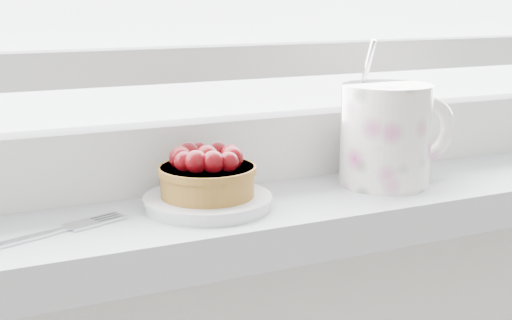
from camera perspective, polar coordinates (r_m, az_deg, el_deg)
saucer at (r=0.68m, az=-3.88°, el=-3.35°), size 0.12×0.12×0.01m
raspberry_tart at (r=0.68m, az=-3.94°, el=-1.08°), size 0.09×0.09×0.05m
floral_mug at (r=0.77m, az=10.55°, el=2.18°), size 0.14×0.10×0.15m
fork at (r=0.63m, az=-17.39°, el=-5.90°), size 0.17×0.07×0.00m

